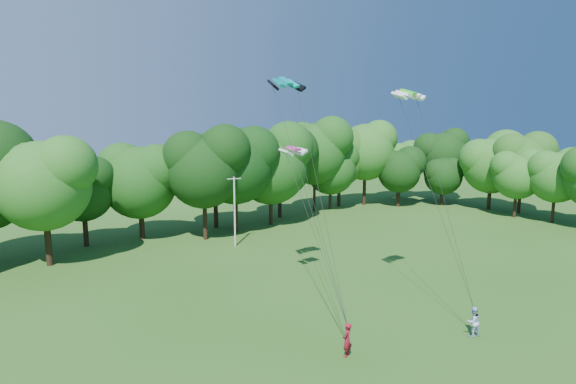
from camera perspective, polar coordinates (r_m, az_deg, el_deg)
utility_pole at (r=45.60m, az=-6.79°, el=-2.37°), size 1.40×0.42×7.13m
kite_flyer_left at (r=25.59m, az=7.50°, el=-18.12°), size 0.82×0.70×1.88m
kite_flyer_right at (r=29.59m, az=22.44°, el=-14.95°), size 1.07×0.95×1.82m
kite_teal at (r=31.86m, az=-0.32°, el=13.91°), size 2.63×1.14×0.67m
kite_green at (r=30.57m, az=15.04°, el=12.19°), size 2.41×1.19×0.44m
kite_pink at (r=31.76m, az=0.66°, el=5.57°), size 2.11×1.18×0.32m
tree_back_center at (r=50.90m, az=-6.79°, el=4.42°), size 9.52×9.52×13.84m
tree_back_east at (r=67.15m, az=6.57°, el=4.53°), size 8.29×8.29×12.05m
tree_flank_east at (r=69.27m, az=27.65°, el=3.82°), size 8.43×8.43×12.26m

